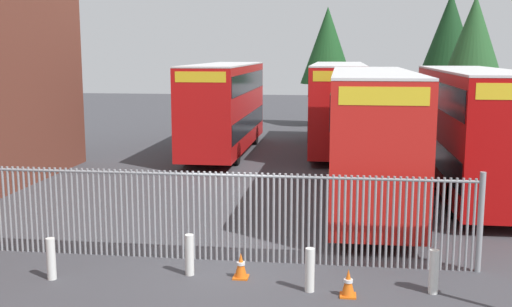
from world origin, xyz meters
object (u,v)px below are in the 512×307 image
object	(u,v)px
traffic_cone_by_gate	(348,283)
bollard_far_right	(434,272)
bollard_near_left	(51,259)
traffic_cone_mid_forecourt	(241,266)
bollard_center_front	(190,255)
bollard_near_right	(310,270)
double_decker_bus_behind_fence_left	(371,133)
double_decker_bus_far_back	(338,103)
double_decker_bus_behind_fence_right	(224,104)
double_decker_bus_near_gate	(472,127)

from	to	relation	value
traffic_cone_by_gate	bollard_far_right	bearing A→B (deg)	12.89
bollard_near_left	traffic_cone_mid_forecourt	xyz separation A→B (m)	(4.19, 0.63, -0.19)
bollard_center_front	bollard_near_left	bearing A→B (deg)	-167.36
bollard_far_right	traffic_cone_by_gate	xyz separation A→B (m)	(-1.78, -0.41, -0.19)
bollard_near_left	bollard_far_right	size ratio (longest dim) A/B	1.00
bollard_near_right	traffic_cone_mid_forecourt	world-z (taller)	bollard_near_right
double_decker_bus_behind_fence_left	double_decker_bus_far_back	world-z (taller)	same
bollard_near_right	bollard_far_right	distance (m)	2.60
double_decker_bus_behind_fence_right	traffic_cone_mid_forecourt	xyz separation A→B (m)	(3.53, -17.27, -2.13)
double_decker_bus_behind_fence_left	double_decker_bus_behind_fence_right	distance (m)	12.12
double_decker_bus_far_back	bollard_near_right	distance (m)	19.42
double_decker_bus_behind_fence_left	bollard_center_front	xyz separation A→B (m)	(-4.35, -7.12, -1.95)
bollard_near_right	bollard_far_right	world-z (taller)	same
bollard_far_right	double_decker_bus_near_gate	bearing A→B (deg)	74.99
double_decker_bus_near_gate	double_decker_bus_behind_fence_right	xyz separation A→B (m)	(-10.28, 7.96, 0.00)
bollard_near_right	traffic_cone_by_gate	size ratio (longest dim) A/B	1.61
double_decker_bus_behind_fence_left	double_decker_bus_far_back	distance (m)	11.63
bollard_far_right	bollard_center_front	bearing A→B (deg)	175.71
bollard_far_right	traffic_cone_by_gate	distance (m)	1.84
bollard_center_front	bollard_near_right	world-z (taller)	same
double_decker_bus_behind_fence_left	traffic_cone_by_gate	bearing A→B (deg)	-95.60
traffic_cone_mid_forecourt	bollard_center_front	bearing A→B (deg)	177.84
double_decker_bus_near_gate	bollard_near_right	world-z (taller)	double_decker_bus_near_gate
bollard_near_right	traffic_cone_mid_forecourt	distance (m)	1.69
bollard_center_front	traffic_cone_mid_forecourt	distance (m)	1.20
bollard_center_front	double_decker_bus_near_gate	bearing A→B (deg)	49.41
double_decker_bus_far_back	double_decker_bus_near_gate	bearing A→B (deg)	-63.49
double_decker_bus_behind_fence_right	bollard_center_front	world-z (taller)	double_decker_bus_behind_fence_right
double_decker_bus_behind_fence_right	traffic_cone_mid_forecourt	bearing A→B (deg)	-78.45
double_decker_bus_near_gate	bollard_center_front	world-z (taller)	double_decker_bus_near_gate
bollard_near_right	bollard_near_left	bearing A→B (deg)	-179.61
double_decker_bus_behind_fence_left	traffic_cone_mid_forecourt	xyz separation A→B (m)	(-3.16, -7.16, -2.13)
double_decker_bus_far_back	bollard_near_left	world-z (taller)	double_decker_bus_far_back
bollard_far_right	bollard_near_right	bearing A→B (deg)	-174.88
bollard_far_right	traffic_cone_mid_forecourt	bearing A→B (deg)	175.10
double_decker_bus_behind_fence_right	double_decker_bus_far_back	distance (m)	5.77
double_decker_bus_near_gate	double_decker_bus_far_back	size ratio (longest dim) A/B	1.00
bollard_far_right	bollard_near_left	bearing A→B (deg)	-178.14
bollard_center_front	traffic_cone_mid_forecourt	xyz separation A→B (m)	(1.19, -0.04, -0.19)
double_decker_bus_near_gate	bollard_center_front	size ratio (longest dim) A/B	11.38
bollard_center_front	traffic_cone_by_gate	world-z (taller)	bollard_center_front
double_decker_bus_behind_fence_left	bollard_far_right	distance (m)	7.83
double_decker_bus_near_gate	double_decker_bus_behind_fence_left	bearing A→B (deg)	-149.12
double_decker_bus_behind_fence_left	bollard_center_front	world-z (taller)	double_decker_bus_behind_fence_left
double_decker_bus_far_back	traffic_cone_by_gate	world-z (taller)	double_decker_bus_far_back
double_decker_bus_behind_fence_left	double_decker_bus_far_back	size ratio (longest dim) A/B	1.00
traffic_cone_mid_forecourt	double_decker_bus_behind_fence_left	bearing A→B (deg)	66.20
double_decker_bus_near_gate	double_decker_bus_far_back	xyz separation A→B (m)	(-4.70, 9.42, 0.00)
traffic_cone_mid_forecourt	double_decker_bus_near_gate	bearing A→B (deg)	54.05
double_decker_bus_far_back	bollard_near_left	size ratio (longest dim) A/B	11.38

